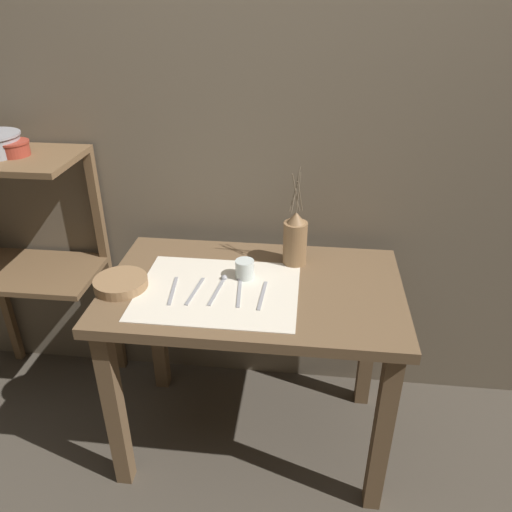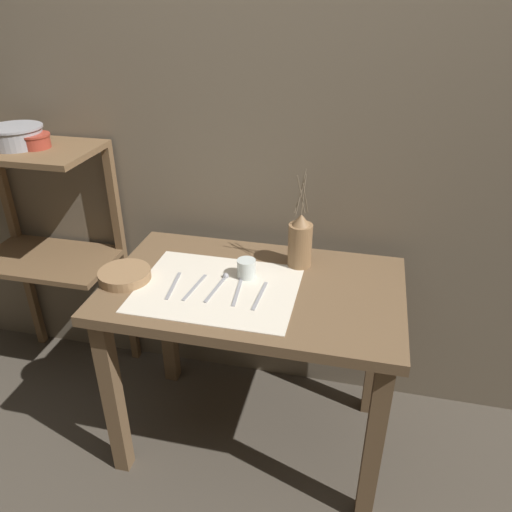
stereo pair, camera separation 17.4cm
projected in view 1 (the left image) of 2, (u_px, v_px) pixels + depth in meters
name	position (u px, v px, depth m)	size (l,w,h in m)	color
ground_plane	(254.00, 435.00, 2.17)	(12.00, 12.00, 0.00)	#473F35
stone_wall_back	(266.00, 135.00, 1.98)	(7.00, 0.06, 2.40)	#6B5E4C
wooden_table	(253.00, 313.00, 1.86)	(1.08, 0.66, 0.77)	brown
wooden_shelf_unit	(24.00, 230.00, 2.10)	(0.59, 0.36, 1.15)	brown
linen_cloth	(218.00, 291.00, 1.77)	(0.57, 0.44, 0.00)	beige
pitcher_with_flowers	(295.00, 240.00, 1.90)	(0.09, 0.09, 0.38)	olive
wooden_bowl	(121.00, 283.00, 1.78)	(0.19, 0.19, 0.04)	#8E6B47
glass_tumbler_near	(245.00, 269.00, 1.83)	(0.07, 0.07, 0.07)	silver
fork_inner	(173.00, 291.00, 1.76)	(0.03, 0.18, 0.00)	#939399
fork_outer	(195.00, 291.00, 1.76)	(0.03, 0.18, 0.00)	#939399
spoon_outer	(221.00, 283.00, 1.80)	(0.04, 0.19, 0.02)	#939399
spoon_inner	(240.00, 284.00, 1.80)	(0.03, 0.19, 0.02)	#939399
knife_center	(262.00, 295.00, 1.73)	(0.02, 0.18, 0.00)	#939399
metal_pot_small	(13.00, 148.00, 1.88)	(0.12, 0.12, 0.06)	#9E3828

